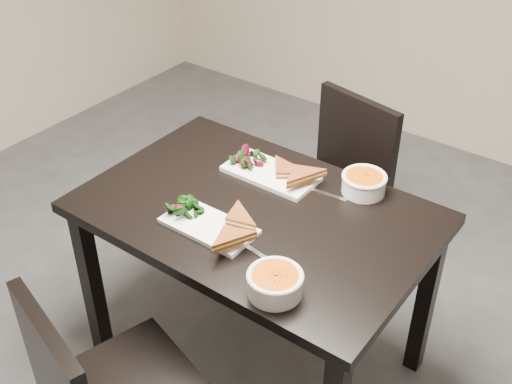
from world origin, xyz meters
TOP-DOWN VIEW (x-y plane):
  - table at (-0.26, 0.42)m, footprint 1.20×0.80m
  - chair_far at (-0.31, 1.09)m, footprint 0.50×0.50m
  - plate_near at (-0.32, 0.24)m, footprint 0.32×0.16m
  - sandwich_near at (-0.26, 0.25)m, footprint 0.18×0.16m
  - salad_near at (-0.42, 0.24)m, footprint 0.10×0.09m
  - soup_bowl_near at (0.03, 0.12)m, footprint 0.17×0.17m
  - cutlery_near at (-0.11, 0.23)m, footprint 0.18×0.04m
  - plate_far at (-0.34, 0.62)m, footprint 0.35×0.17m
  - sandwich_far at (-0.28, 0.60)m, footprint 0.22×0.21m
  - salad_far at (-0.44, 0.62)m, footprint 0.11×0.10m
  - soup_bowl_far at (-0.01, 0.73)m, footprint 0.16×0.16m
  - cutlery_far at (-0.12, 0.64)m, footprint 0.18×0.03m

SIDE VIEW (x-z plane):
  - chair_far at x=-0.31m, z-range 0.06..0.91m
  - table at x=-0.26m, z-range 0.28..1.03m
  - cutlery_near at x=-0.11m, z-range 0.75..0.75m
  - cutlery_far at x=-0.12m, z-range 0.75..0.75m
  - plate_near at x=-0.32m, z-range 0.75..0.77m
  - plate_far at x=-0.34m, z-range 0.75..0.77m
  - salad_near at x=-0.42m, z-range 0.77..0.81m
  - soup_bowl_far at x=-0.01m, z-range 0.75..0.83m
  - salad_far at x=-0.44m, z-range 0.77..0.82m
  - sandwich_near at x=-0.26m, z-range 0.77..0.82m
  - soup_bowl_near at x=0.03m, z-range 0.75..0.83m
  - sandwich_far at x=-0.28m, z-range 0.77..0.82m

